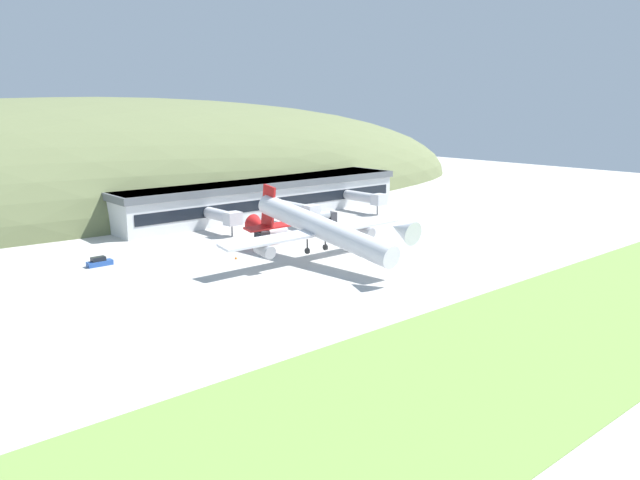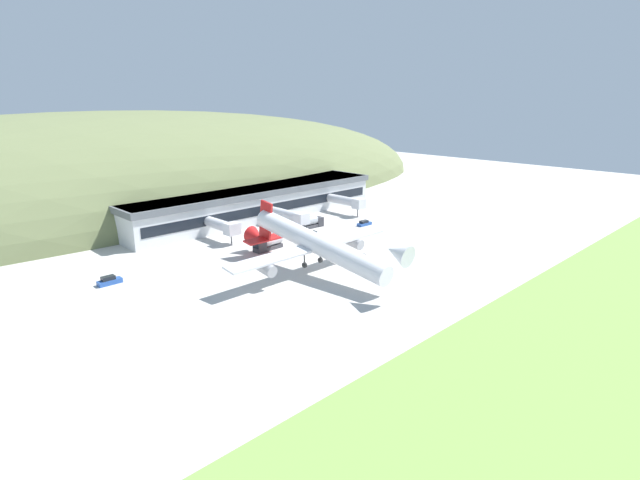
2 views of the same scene
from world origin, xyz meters
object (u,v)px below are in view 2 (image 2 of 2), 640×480
(jetway_1, at_px, (288,215))
(fuel_truck, at_px, (268,244))
(jetway_2, at_px, (347,201))
(jetway_0, at_px, (223,226))
(service_car_0, at_px, (364,223))
(terminal_building, at_px, (252,200))
(box_truck, at_px, (313,222))
(traffic_cone_0, at_px, (238,271))
(service_car_1, at_px, (312,235))
(cargo_airplane, at_px, (315,244))
(service_car_2, at_px, (109,281))

(jetway_1, height_order, fuel_truck, jetway_1)
(jetway_1, height_order, jetway_2, same)
(jetway_0, height_order, jetway_2, same)
(jetway_2, height_order, service_car_0, jetway_2)
(terminal_building, distance_m, jetway_0, 26.23)
(terminal_building, relative_size, fuel_truck, 10.58)
(jetway_0, height_order, jetway_1, same)
(box_truck, bearing_deg, traffic_cone_0, -156.21)
(jetway_1, bearing_deg, box_truck, -25.39)
(jetway_0, relative_size, jetway_2, 0.86)
(jetway_2, bearing_deg, service_car_1, -155.93)
(cargo_airplane, bearing_deg, service_car_1, 48.04)
(fuel_truck, xyz_separation_m, traffic_cone_0, (-14.37, -8.08, -1.17))
(terminal_building, height_order, service_car_2, terminal_building)
(jetway_2, bearing_deg, jetway_0, 178.60)
(jetway_2, bearing_deg, fuel_truck, -163.54)
(cargo_airplane, bearing_deg, service_car_2, 144.96)
(jetway_1, height_order, service_car_0, jetway_1)
(jetway_0, relative_size, service_car_1, 2.87)
(jetway_0, relative_size, jetway_1, 0.75)
(terminal_building, xyz_separation_m, jetway_0, (-20.69, -16.09, -1.23))
(jetway_2, relative_size, fuel_truck, 1.78)
(jetway_0, distance_m, service_car_1, 22.01)
(service_car_0, xyz_separation_m, fuel_truck, (-33.16, 0.81, 0.86))
(service_car_2, bearing_deg, service_car_1, -3.94)
(service_car_1, bearing_deg, service_car_0, -3.15)
(fuel_truck, bearing_deg, terminal_building, 59.54)
(jetway_0, xyz_separation_m, fuel_truck, (3.67, -12.86, -2.54))
(service_car_0, relative_size, box_truck, 0.72)
(terminal_building, xyz_separation_m, service_car_0, (16.14, -29.75, -4.62))
(box_truck, bearing_deg, service_car_2, -175.93)
(jetway_0, relative_size, box_truck, 1.89)
(jetway_1, bearing_deg, service_car_2, -172.13)
(service_car_0, height_order, box_truck, box_truck)
(jetway_2, xyz_separation_m, service_car_1, (-25.85, -11.55, -3.31))
(cargo_airplane, bearing_deg, service_car_0, 26.60)
(jetway_2, relative_size, service_car_1, 3.36)
(cargo_airplane, xyz_separation_m, service_car_2, (-32.41, 22.73, -5.34))
(service_car_0, bearing_deg, jetway_0, 159.64)
(service_car_1, height_order, box_truck, box_truck)
(jetway_1, height_order, service_car_2, jetway_1)
(fuel_truck, distance_m, traffic_cone_0, 16.53)
(jetway_0, bearing_deg, jetway_1, -6.45)
(jetway_2, distance_m, service_car_0, 14.70)
(service_car_1, distance_m, fuel_truck, 14.09)
(service_car_0, bearing_deg, service_car_2, 176.28)
(terminal_building, height_order, jetway_0, terminal_building)
(jetway_1, xyz_separation_m, traffic_cone_0, (-29.64, -18.80, -3.71))
(terminal_building, xyz_separation_m, box_truck, (4.51, -21.20, -3.72))
(terminal_building, bearing_deg, fuel_truck, -120.46)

